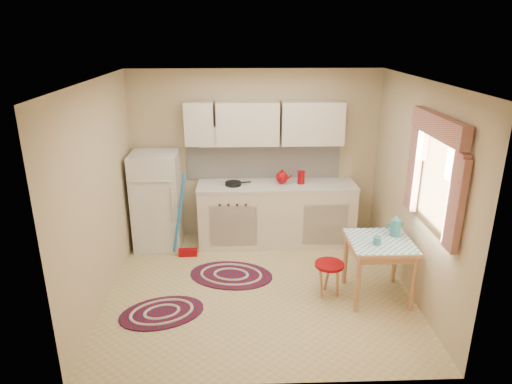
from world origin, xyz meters
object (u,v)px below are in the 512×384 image
at_px(base_cabinets, 276,215).
at_px(fridge, 157,201).
at_px(stool, 329,279).
at_px(table, 378,269).

bearing_deg(base_cabinets, fridge, -178.33).
relative_size(base_cabinets, stool, 5.36).
distance_m(base_cabinets, stool, 1.57).
xyz_separation_m(base_cabinets, stool, (0.51, -1.46, -0.23)).
height_order(table, stool, table).
xyz_separation_m(fridge, stool, (2.23, -1.41, -0.49)).
xyz_separation_m(fridge, table, (2.79, -1.46, -0.34)).
height_order(fridge, stool, fridge).
bearing_deg(stool, fridge, 147.61).
height_order(base_cabinets, stool, base_cabinets).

